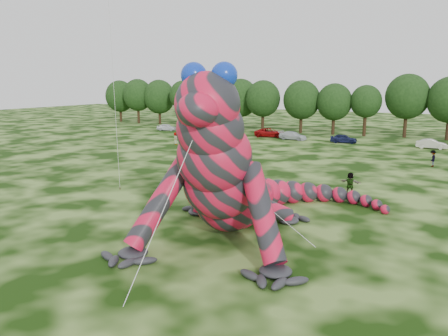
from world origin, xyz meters
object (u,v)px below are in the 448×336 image
tree_10 (407,106)px  car_1 (223,130)px  tree_5 (240,104)px  tree_9 (365,111)px  spectator_2 (433,158)px  car_2 (270,133)px  spectator_4 (176,138)px  tree_7 (301,107)px  car_0 (167,127)px  tree_3 (183,104)px  car_5 (432,144)px  tree_2 (159,102)px  car_3 (293,136)px  spectator_0 (215,156)px  tree_8 (334,109)px  tree_1 (138,101)px  tree_6 (263,106)px  spectator_5 (350,183)px  tree_4 (212,105)px  car_4 (344,139)px  tree_0 (120,101)px  inflatable_gecko (235,148)px

tree_10 → car_1: (-29.06, -10.24, -4.53)m
tree_5 → tree_10: (30.52, 0.14, 0.35)m
tree_9 → spectator_2: tree_9 is taller
tree_10 → tree_5: bearing=-179.7°
tree_10 → car_2: size_ratio=1.99×
spectator_4 → tree_7: bearing=-66.5°
car_0 → spectator_2: bearing=-118.4°
tree_3 → car_1: bearing=-31.9°
car_1 → car_2: (8.96, 0.20, 0.01)m
car_5 → car_0: bearing=86.1°
tree_2 → car_0: (9.11, -10.29, -4.17)m
car_3 → car_5: size_ratio=1.13×
car_0 → spectator_0: spectator_0 is taller
tree_3 → tree_9: (36.78, 0.28, -0.38)m
tree_8 → tree_1: bearing=178.6°
tree_6 → car_3: (9.41, -9.74, -4.08)m
tree_1 → tree_6: size_ratio=1.03×
car_1 → spectator_5: 43.48m
spectator_2 → tree_4: bearing=-114.9°
car_0 → tree_2: bearing=32.1°
tree_3 → tree_10: tree_10 is taller
tree_7 → car_4: tree_7 is taller
tree_0 → car_2: size_ratio=1.80×
car_5 → tree_7: bearing=63.9°
tree_9 → spectator_5: bearing=-81.1°
inflatable_gecko → tree_7: (-12.83, 52.63, -0.36)m
tree_5 → tree_8: 18.97m
car_0 → spectator_5: size_ratio=2.07×
tree_10 → car_1: size_ratio=2.40×
tree_3 → tree_5: bearing=6.2°
spectator_2 → tree_10: bearing=-161.2°
tree_8 → spectator_5: size_ratio=4.87×
inflatable_gecko → spectator_4: size_ratio=11.35×
tree_0 → car_3: tree_0 is taller
tree_6 → tree_0: bearing=176.1°
spectator_4 → spectator_5: bearing=-160.5°
tree_7 → car_0: (-23.83, -8.34, -4.09)m
tree_10 → spectator_2: size_ratio=5.69×
inflatable_gecko → tree_9: 53.20m
car_2 → spectator_2: size_ratio=2.86×
tree_9 → tree_2: bearing=178.2°
tree_4 → car_2: 20.12m
car_1 → tree_4: bearing=42.6°
tree_2 → spectator_5: size_ratio=5.25×
tree_9 → car_1: bearing=-158.4°
inflatable_gecko → tree_0: 79.47m
tree_2 → tree_10: tree_10 is taller
tree_0 → tree_7: 44.54m
tree_0 → tree_6: 37.09m
inflatable_gecko → tree_3: 65.40m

